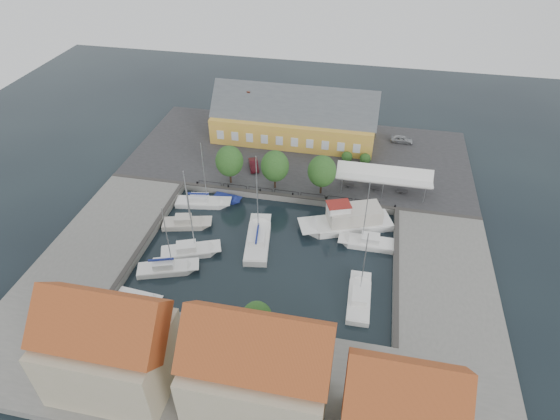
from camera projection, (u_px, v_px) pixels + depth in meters
name	position (u px, v px, depth m)	size (l,w,h in m)	color
ground	(271.00, 246.00, 62.33)	(140.00, 140.00, 0.00)	black
north_quay	(300.00, 156.00, 79.93)	(56.00, 26.00, 1.00)	#2D2D30
west_quay	(111.00, 231.00, 63.98)	(12.00, 24.00, 1.00)	slate
east_quay	(443.00, 277.00, 56.96)	(12.00, 24.00, 1.00)	slate
south_bank	(225.00, 382.00, 45.68)	(56.00, 14.00, 1.00)	slate
quay_edge_fittings	(278.00, 218.00, 65.38)	(56.00, 24.72, 0.40)	#383533
warehouse	(291.00, 119.00, 82.13)	(28.56, 14.00, 9.55)	gold
tent_canopy	(384.00, 176.00, 69.15)	(14.00, 4.00, 2.83)	white
quay_trees	(275.00, 166.00, 69.03)	(18.20, 4.20, 6.30)	black
car_silver	(402.00, 139.00, 82.12)	(1.56, 3.87, 1.32)	#999CA0
car_red	(254.00, 165.00, 75.41)	(1.34, 3.84, 1.26)	#51121B
center_sailboat	(258.00, 241.00, 62.53)	(4.36, 10.21, 13.49)	white
trawler	(349.00, 221.00, 64.86)	(13.40, 8.23, 5.00)	white
east_boat_a	(367.00, 243.00, 62.29)	(7.46, 2.57, 10.61)	white
east_boat_c	(359.00, 300.00, 54.44)	(2.65, 8.12, 10.35)	white
west_boat_a	(202.00, 203.00, 69.48)	(8.49, 3.55, 11.00)	white
west_boat_b	(186.00, 224.00, 65.53)	(7.19, 3.90, 9.66)	beige
west_boat_c	(190.00, 252.00, 60.99)	(8.08, 5.12, 10.62)	white
west_boat_d	(167.00, 269.00, 58.42)	(7.93, 4.62, 10.41)	white
launch_sw	(137.00, 300.00, 54.66)	(5.81, 2.57, 0.98)	white
launch_nw	(227.00, 199.00, 70.56)	(4.53, 2.32, 0.88)	navy
townhouses	(234.00, 374.00, 40.40)	(36.30, 8.50, 12.00)	#BEAE92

